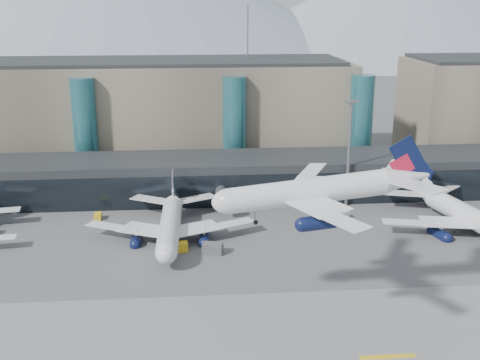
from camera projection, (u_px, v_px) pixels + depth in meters
name	position (u px, v px, depth m)	size (l,w,h in m)	color
ground	(237.00, 309.00, 96.70)	(900.00, 900.00, 0.00)	#515154
concourse	(219.00, 177.00, 150.28)	(170.00, 27.00, 10.00)	black
terminal_main	(129.00, 113.00, 176.06)	(130.00, 30.00, 31.00)	gray
teal_towers	(161.00, 129.00, 162.01)	(116.40, 19.40, 46.00)	#296A75
mountain_ridge	(220.00, 0.00, 446.84)	(910.00, 400.00, 110.00)	gray
lightmast_mid	(349.00, 148.00, 140.57)	(3.00, 1.20, 25.60)	slate
hero_jet	(330.00, 183.00, 87.82)	(32.61, 33.65, 10.84)	silver
jet_parked_mid	(171.00, 215.00, 125.49)	(37.27, 36.08, 12.00)	silver
jet_parked_right	(460.00, 206.00, 130.28)	(38.32, 39.33, 12.65)	silver
veh_b	(98.00, 216.00, 135.75)	(2.47, 1.52, 1.42)	yellow
veh_c	(213.00, 248.00, 117.47)	(3.89, 2.05, 2.16)	#505055
veh_d	(342.00, 215.00, 135.74)	(3.12, 1.67, 1.78)	silver
veh_g	(335.00, 214.00, 136.74)	(2.56, 1.49, 1.49)	silver
veh_h	(179.00, 247.00, 118.55)	(3.38, 1.78, 1.87)	yellow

